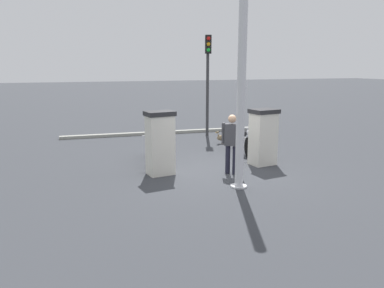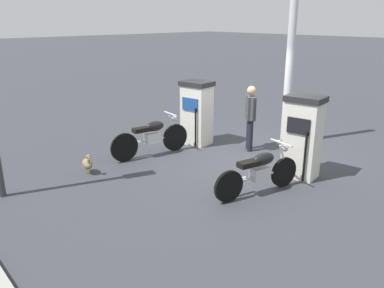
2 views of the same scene
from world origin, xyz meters
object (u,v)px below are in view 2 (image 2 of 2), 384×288
Objects in this scene: fuel_pump_far at (302,137)px; canopy_support_pole at (290,57)px; fuel_pump_near at (197,112)px; wandering_duck at (87,163)px; attendant_person at (250,114)px; motorcycle_near_pump at (152,136)px; motorcycle_far_pump at (259,171)px.

fuel_pump_far is 2.65m from canopy_support_pole.
fuel_pump_near is 3.22m from wandering_duck.
attendant_person is (-0.59, -1.82, 0.05)m from fuel_pump_far.
fuel_pump_far is 0.37× the size of canopy_support_pole.
wandering_duck is at bearing -1.40° from fuel_pump_near.
attendant_person reaches higher than wandering_duck.
motorcycle_near_pump reaches higher than wandering_duck.
wandering_duck is at bearing -45.24° from fuel_pump_far.
fuel_pump_near is 1.48m from motorcycle_near_pump.
motorcycle_far_pump is at bearing 25.82° from canopy_support_pole.
motorcycle_near_pump is 3.09m from motorcycle_far_pump.
canopy_support_pole is at bearing -154.18° from motorcycle_far_pump.
motorcycle_near_pump is (1.44, -0.05, -0.35)m from fuel_pump_near.
motorcycle_far_pump is at bearing 42.65° from attendant_person.
motorcycle_far_pump is 3.63m from wandering_duck.
motorcycle_near_pump is 1.27× the size of attendant_person.
motorcycle_near_pump is 4.27× the size of wandering_duck.
motorcycle_near_pump is 3.94m from canopy_support_pole.
motorcycle_far_pump is at bearing 120.79° from wandering_duck.
canopy_support_pole is (-2.98, -1.44, 1.80)m from motorcycle_far_pump.
fuel_pump_far is 1.06× the size of attendant_person.
fuel_pump_near is 0.96× the size of fuel_pump_far.
attendant_person is (-0.59, 1.29, 0.09)m from fuel_pump_near.
fuel_pump_far is at bearing 176.74° from motorcycle_far_pump.
fuel_pump_near reaches higher than motorcycle_far_pump.
motorcycle_near_pump is at bearing -27.86° from canopy_support_pole.
attendant_person is at bearing 146.53° from motorcycle_near_pump.
wandering_duck is (1.85, -3.11, -0.23)m from motorcycle_far_pump.
wandering_duck is 5.50m from canopy_support_pole.
fuel_pump_far is 3.57× the size of wandering_duck.
canopy_support_pole reaches higher than motorcycle_far_pump.
fuel_pump_near is at bearing -113.26° from motorcycle_far_pump.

